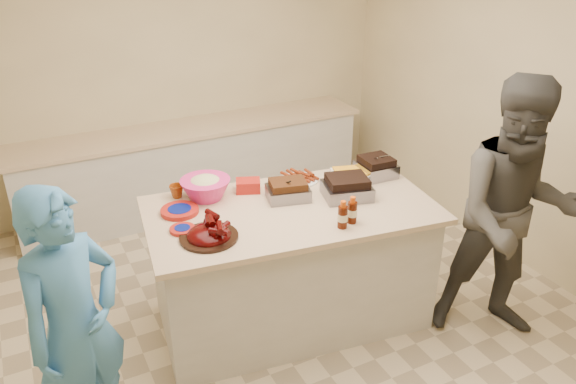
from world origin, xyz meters
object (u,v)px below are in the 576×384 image
roasting_pan (375,176)px  bbq_bottle_b (352,222)px  mustard_bottle (276,201)px  plastic_cup (177,197)px  coleslaw_bowl (206,198)px  guest_gray (492,326)px  bbq_bottle_a (342,227)px  rib_platter (209,238)px  island (291,316)px

roasting_pan → bbq_bottle_b: (-0.58, -0.55, 0.00)m
bbq_bottle_b → mustard_bottle: (-0.32, 0.51, 0.00)m
bbq_bottle_b → plastic_cup: bearing=136.3°
coleslaw_bowl → guest_gray: 2.37m
plastic_cup → bbq_bottle_a: bearing=-47.6°
coleslaw_bowl → bbq_bottle_b: bearing=-46.5°
rib_platter → coleslaw_bowl: coleslaw_bowl is taller
island → rib_platter: (-0.66, -0.14, 0.96)m
island → bbq_bottle_a: bearing=-59.1°
island → mustard_bottle: 0.97m
rib_platter → plastic_cup: 0.66m
island → coleslaw_bowl: 1.15m
bbq_bottle_a → guest_gray: bbq_bottle_a is taller
island → guest_gray: 1.53m
roasting_pan → guest_gray: size_ratio=0.14×
island → roasting_pan: bearing=19.7°
island → bbq_bottle_b: size_ratio=10.68×
roasting_pan → mustard_bottle: 0.89m
island → guest_gray: size_ratio=1.05×
roasting_pan → guest_gray: 1.45m
bbq_bottle_b → mustard_bottle: size_ratio=1.46×
bbq_bottle_b → guest_gray: (1.04, -0.43, -0.96)m
island → coleslaw_bowl: (-0.48, 0.41, 0.96)m
island → rib_platter: bearing=-160.7°
roasting_pan → bbq_bottle_b: bbq_bottle_b is taller
coleslaw_bowl → guest_gray: coleslaw_bowl is taller
rib_platter → plastic_cup: bearing=90.8°
island → roasting_pan: size_ratio=7.57×
bbq_bottle_b → guest_gray: 1.48m
mustard_bottle → plastic_cup: mustard_bottle is taller
rib_platter → coleslaw_bowl: bearing=72.3°
roasting_pan → plastic_cup: same height
bbq_bottle_a → plastic_cup: bbq_bottle_a is taller
plastic_cup → roasting_pan: bearing=-12.8°
plastic_cup → coleslaw_bowl: bearing=-29.9°
mustard_bottle → guest_gray: 1.91m
bbq_bottle_a → bbq_bottle_b: bearing=17.3°
coleslaw_bowl → guest_gray: (1.79, -1.21, -0.96)m
rib_platter → guest_gray: bearing=-18.6°
guest_gray → coleslaw_bowl: bearing=176.0°
bbq_bottle_b → guest_gray: size_ratio=0.10×
rib_platter → bbq_bottle_b: bearing=-14.3°
island → guest_gray: island is taller
island → guest_gray: (1.31, -0.80, 0.00)m
roasting_pan → mustard_bottle: size_ratio=2.05×
island → roasting_pan: roasting_pan is taller
rib_platter → island: bearing=11.7°
bbq_bottle_a → guest_gray: 1.54m
rib_platter → mustard_bottle: bearing=24.4°
rib_platter → roasting_pan: rib_platter is taller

